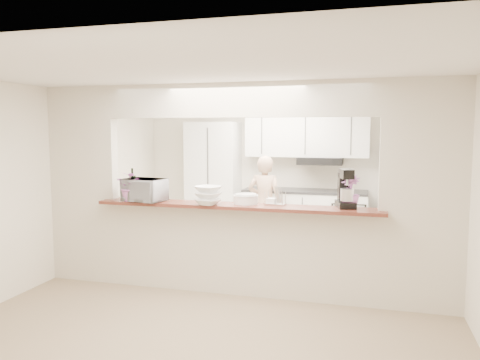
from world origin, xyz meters
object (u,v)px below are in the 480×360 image
at_px(toaster_oven, 144,190).
at_px(person, 265,204).
at_px(refrigerator, 403,199).
at_px(stand_mixer, 345,190).

height_order(toaster_oven, person, person).
distance_m(refrigerator, person, 2.25).
relative_size(stand_mixer, person, 0.28).
relative_size(refrigerator, toaster_oven, 3.41).
bearing_deg(refrigerator, toaster_oven, -139.33).
bearing_deg(stand_mixer, toaster_oven, -176.08).
relative_size(toaster_oven, person, 0.32).
distance_m(refrigerator, stand_mixer, 2.74).
bearing_deg(person, refrigerator, -159.04).
bearing_deg(toaster_oven, stand_mixer, 13.52).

